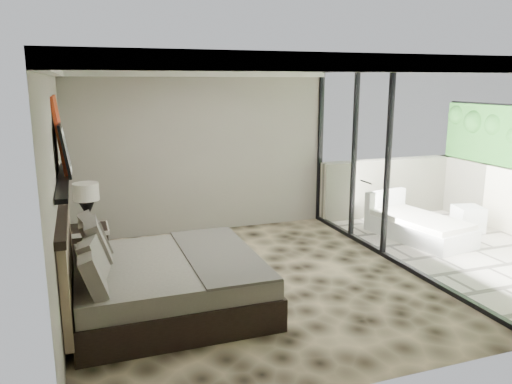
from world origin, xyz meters
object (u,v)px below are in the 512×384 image
object	(u,v)px
nightstand	(89,242)
ottoman	(468,219)
lounger	(416,226)
table_lamp	(86,200)
bed	(159,280)

from	to	relation	value
nightstand	ottoman	world-z (taller)	nightstand
ottoman	lounger	xyz separation A→B (m)	(-1.10, -0.02, -0.01)
table_lamp	lounger	bearing A→B (deg)	-6.99
nightstand	table_lamp	xyz separation A→B (m)	(0.02, -0.03, 0.65)
bed	table_lamp	distance (m)	2.10
table_lamp	ottoman	bearing A→B (deg)	-5.59
nightstand	table_lamp	distance (m)	0.65
ottoman	lounger	size ratio (longest dim) A/B	0.24
lounger	bed	bearing A→B (deg)	-174.64
bed	nightstand	distance (m)	2.05
bed	nightstand	xyz separation A→B (m)	(-0.73, 1.92, -0.06)
nightstand	lounger	world-z (taller)	lounger
lounger	table_lamp	bearing A→B (deg)	162.88
bed	ottoman	distance (m)	5.74
table_lamp	lounger	distance (m)	5.30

